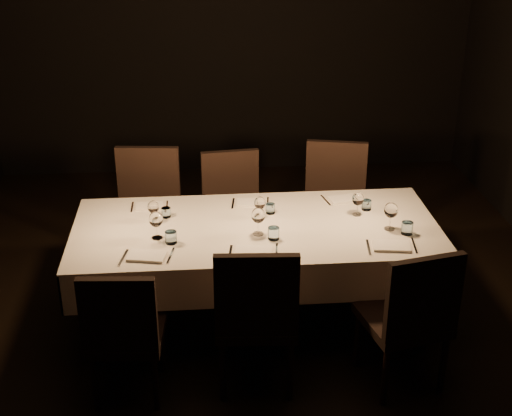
{
  "coord_description": "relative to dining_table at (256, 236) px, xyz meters",
  "views": [
    {
      "loc": [
        -0.38,
        -4.38,
        2.95
      ],
      "look_at": [
        0.0,
        0.0,
        0.9
      ],
      "focal_mm": 50.0,
      "sensor_mm": 36.0,
      "label": 1
    }
  ],
  "objects": [
    {
      "name": "place_setting_near_right",
      "position": [
        0.91,
        -0.22,
        0.15
      ],
      "size": [
        0.36,
        0.42,
        0.2
      ],
      "rotation": [
        0.0,
        0.0,
        -0.13
      ],
      "color": "silver",
      "rests_on": "dining_table"
    },
    {
      "name": "place_setting_near_left",
      "position": [
        -0.67,
        -0.22,
        0.15
      ],
      "size": [
        0.36,
        0.41,
        0.19
      ],
      "rotation": [
        0.0,
        0.0,
        -0.19
      ],
      "color": "silver",
      "rests_on": "dining_table"
    },
    {
      "name": "place_setting_far_left",
      "position": [
        -0.7,
        0.22,
        0.14
      ],
      "size": [
        0.29,
        0.39,
        0.16
      ],
      "rotation": [
        0.0,
        0.0,
        0.0
      ],
      "color": "silver",
      "rests_on": "dining_table"
    },
    {
      "name": "chair_far_right",
      "position": [
        0.71,
        0.81,
        -0.13
      ],
      "size": [
        0.59,
        0.59,
        1.02
      ],
      "rotation": [
        0.0,
        0.0,
        -0.22
      ],
      "color": "black",
      "rests_on": "ground"
    },
    {
      "name": "chair_near_right",
      "position": [
        0.87,
        -0.84,
        -0.14
      ],
      "size": [
        0.57,
        0.57,
        1.0
      ],
      "rotation": [
        0.0,
        0.0,
        3.36
      ],
      "color": "black",
      "rests_on": "ground"
    },
    {
      "name": "place_setting_near_center",
      "position": [
        0.01,
        -0.22,
        0.15
      ],
      "size": [
        0.36,
        0.41,
        0.19
      ],
      "rotation": [
        0.0,
        0.0,
        -0.13
      ],
      "color": "silver",
      "rests_on": "dining_table"
    },
    {
      "name": "place_setting_far_right",
      "position": [
        0.74,
        0.22,
        0.14
      ],
      "size": [
        0.33,
        0.4,
        0.17
      ],
      "rotation": [
        0.0,
        0.0,
        0.2
      ],
      "color": "silver",
      "rests_on": "dining_table"
    },
    {
      "name": "chair_far_left",
      "position": [
        -0.79,
        0.78,
        -0.12
      ],
      "size": [
        0.54,
        0.54,
        1.03
      ],
      "rotation": [
        0.0,
        0.0,
        -0.1
      ],
      "color": "black",
      "rests_on": "ground"
    },
    {
      "name": "chair_near_center",
      "position": [
        -0.06,
        -0.76,
        -0.13
      ],
      "size": [
        0.52,
        0.52,
        1.02
      ],
      "rotation": [
        0.0,
        0.0,
        3.08
      ],
      "color": "black",
      "rests_on": "ground"
    },
    {
      "name": "chair_near_left",
      "position": [
        -0.86,
        -0.8,
        -0.18
      ],
      "size": [
        0.48,
        0.48,
        0.92
      ],
      "rotation": [
        0.0,
        0.0,
        3.06
      ],
      "color": "black",
      "rests_on": "ground"
    },
    {
      "name": "place_setting_far_center",
      "position": [
        0.04,
        0.22,
        0.14
      ],
      "size": [
        0.31,
        0.39,
        0.17
      ],
      "rotation": [
        0.0,
        0.0,
        -0.12
      ],
      "color": "silver",
      "rests_on": "dining_table"
    },
    {
      "name": "room",
      "position": [
        0.0,
        0.0,
        0.81
      ],
      "size": [
        5.01,
        6.01,
        3.01
      ],
      "color": "black",
      "rests_on": "ground"
    },
    {
      "name": "dining_table",
      "position": [
        0.0,
        0.0,
        0.0
      ],
      "size": [
        2.52,
        1.12,
        0.76
      ],
      "color": "black",
      "rests_on": "ground"
    },
    {
      "name": "chair_far_center",
      "position": [
        -0.12,
        0.83,
        -0.16
      ],
      "size": [
        0.51,
        0.51,
        0.97
      ],
      "rotation": [
        0.0,
        0.0,
        0.1
      ],
      "color": "black",
      "rests_on": "ground"
    }
  ]
}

